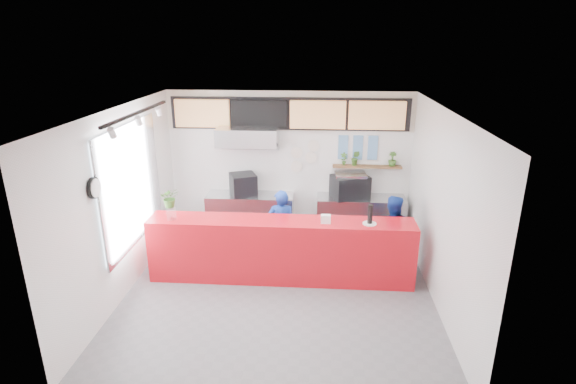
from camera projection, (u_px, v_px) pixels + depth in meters
The scene contains 45 objects.
floor at pixel (279, 290), 7.50m from camera, with size 5.00×5.00×0.00m, color slate.
ceiling at pixel (278, 110), 6.52m from camera, with size 5.00×5.00×0.00m, color silver.
wall_back at pixel (289, 164), 9.37m from camera, with size 5.00×5.00×0.00m, color white.
wall_left at pixel (123, 203), 7.18m from camera, with size 5.00×5.00×0.00m, color white.
wall_right at pixel (441, 211), 6.84m from camera, with size 5.00×5.00×0.00m, color white.
service_counter at pixel (281, 250), 7.70m from camera, with size 4.50×0.60×1.10m, color red.
cream_band at pixel (289, 111), 9.00m from camera, with size 5.00×0.02×0.80m, color beige.
prep_bench at pixel (251, 215), 9.48m from camera, with size 1.80×0.60×0.90m, color #B2B5BA.
panini_oven at pixel (243, 184), 9.27m from camera, with size 0.49×0.49×0.44m, color black.
extraction_hood at pixel (248, 136), 8.88m from camera, with size 1.20×0.70×0.35m, color #B2B5BA.
hood_lip at pixel (248, 146), 8.94m from camera, with size 1.20×0.70×0.08m, color #B2B5BA.
right_bench at pixel (360, 218), 9.33m from camera, with size 1.80×0.60×0.90m, color #B2B5BA.
espresso_machine at pixel (350, 187), 9.12m from camera, with size 0.71×0.51×0.46m, color black.
espresso_tray at pixel (350, 175), 9.04m from camera, with size 0.62×0.43×0.06m, color #B9BDC1.
herb_shelf at pixel (367, 167), 9.17m from camera, with size 1.40×0.18×0.04m, color brown.
menu_board_far_left at pixel (202, 113), 9.03m from camera, with size 1.10×0.10×0.55m, color tan.
menu_board_mid_left at pixel (260, 114), 8.95m from camera, with size 1.10×0.10×0.55m, color black.
menu_board_mid_right at pixel (318, 115), 8.87m from camera, with size 1.10×0.10×0.55m, color tan.
menu_board_far_right at pixel (377, 115), 8.79m from camera, with size 1.10×0.10×0.55m, color tan.
soffit at pixel (289, 114), 8.99m from camera, with size 4.80×0.04×0.65m, color black.
window_pane at pixel (131, 185), 7.39m from camera, with size 0.04×2.20×1.90m, color silver.
window_frame at pixel (132, 185), 7.39m from camera, with size 0.03×2.30×2.00m, color #B2B5BA.
wall_clock_rim at pixel (94, 188), 6.15m from camera, with size 0.30×0.30×0.05m, color black.
wall_clock_face at pixel (96, 188), 6.15m from camera, with size 0.26×0.26×0.02m, color white.
track_rail at pixel (137, 113), 6.68m from camera, with size 0.05×2.40×0.04m, color black.
dec_plate_a at pixel (296, 153), 9.25m from camera, with size 0.24×0.24×0.03m, color silver.
dec_plate_b at pixel (311, 158), 9.26m from camera, with size 0.24×0.24×0.03m, color silver.
dec_plate_c at pixel (296, 167), 9.35m from camera, with size 0.24×0.24×0.03m, color silver.
dec_plate_d at pixel (314, 146), 9.17m from camera, with size 0.24×0.24×0.03m, color silver.
photo_frame_a at pixel (343, 141), 9.11m from camera, with size 0.20×0.02×0.25m, color #598CBF.
photo_frame_b at pixel (358, 142), 9.09m from camera, with size 0.20×0.02×0.25m, color #598CBF.
photo_frame_c at pixel (373, 142), 9.07m from camera, with size 0.20×0.02×0.25m, color #598CBF.
photo_frame_d at pixel (343, 153), 9.19m from camera, with size 0.20×0.02×0.25m, color #598CBF.
photo_frame_e at pixel (357, 154), 9.17m from camera, with size 0.20×0.02×0.25m, color #598CBF.
photo_frame_f at pixel (372, 154), 9.15m from camera, with size 0.20×0.02×0.25m, color #598CBF.
staff_center at pixel (281, 227), 8.20m from camera, with size 0.52×0.34×1.43m, color navy.
staff_right at pixel (391, 233), 8.00m from camera, with size 0.68×0.53×1.40m, color navy.
herb_a at pixel (344, 159), 9.15m from camera, with size 0.14×0.10×0.27m, color #3B6A25.
herb_b at pixel (355, 158), 9.12m from camera, with size 0.17×0.14×0.31m, color #3B6A25.
herb_d at pixel (392, 159), 9.08m from camera, with size 0.17×0.15×0.30m, color #3B6A25.
glass_vase at pixel (171, 214), 7.53m from camera, with size 0.17×0.17×0.20m, color white.
basil_vase at pixel (170, 198), 7.44m from camera, with size 0.30×0.26×0.33m, color #3B6A25.
napkin_holder at pixel (326, 219), 7.39m from camera, with size 0.16×0.10×0.14m, color white.
white_plate at pixel (369, 224), 7.36m from camera, with size 0.23×0.23×0.02m, color white.
pepper_mill at pixel (370, 214), 7.31m from camera, with size 0.08×0.08×0.32m, color black.
Camera 1 is at (0.61, -6.52, 4.01)m, focal length 28.00 mm.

